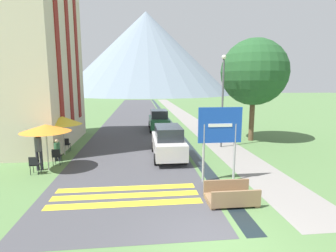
{
  "coord_description": "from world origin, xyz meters",
  "views": [
    {
      "loc": [
        -1.92,
        -6.24,
        4.17
      ],
      "look_at": [
        -0.19,
        10.0,
        1.48
      ],
      "focal_mm": 28.0,
      "sensor_mm": 36.0,
      "label": 1
    }
  ],
  "objects_px": {
    "cafe_chair_far_right": "(61,143)",
    "tree_by_path": "(254,72)",
    "cafe_chair_nearest": "(34,164)",
    "cafe_chair_far_left": "(66,144)",
    "footbridge": "(231,196)",
    "hotel_building": "(21,41)",
    "parked_car_near": "(168,142)",
    "parked_car_far": "(159,120)",
    "cafe_chair_near_right": "(57,155)",
    "road_sign": "(220,132)",
    "person_seated_far": "(57,149)",
    "cafe_umbrella_front_orange": "(46,128)",
    "person_standing_terrace": "(39,149)",
    "cafe_umbrella_middle_yellow": "(62,120)",
    "streetlamp": "(223,94)"
  },
  "relations": [
    {
      "from": "cafe_chair_far_right",
      "to": "tree_by_path",
      "type": "height_order",
      "value": "tree_by_path"
    },
    {
      "from": "cafe_chair_nearest",
      "to": "cafe_chair_far_left",
      "type": "xyz_separation_m",
      "value": [
        0.33,
        4.01,
        0.0
      ]
    },
    {
      "from": "footbridge",
      "to": "cafe_chair_far_right",
      "type": "bearing_deg",
      "value": 135.13
    },
    {
      "from": "hotel_building",
      "to": "tree_by_path",
      "type": "distance_m",
      "value": 15.64
    },
    {
      "from": "footbridge",
      "to": "parked_car_near",
      "type": "bearing_deg",
      "value": 105.26
    },
    {
      "from": "cafe_chair_far_left",
      "to": "parked_car_far",
      "type": "bearing_deg",
      "value": 29.13
    },
    {
      "from": "cafe_chair_near_right",
      "to": "road_sign",
      "type": "bearing_deg",
      "value": -31.31
    },
    {
      "from": "parked_car_near",
      "to": "cafe_chair_far_right",
      "type": "relative_size",
      "value": 5.08
    },
    {
      "from": "hotel_building",
      "to": "cafe_chair_nearest",
      "type": "xyz_separation_m",
      "value": [
        2.6,
        -6.1,
        -6.32
      ]
    },
    {
      "from": "parked_car_far",
      "to": "cafe_chair_nearest",
      "type": "bearing_deg",
      "value": -120.81
    },
    {
      "from": "cafe_chair_far_right",
      "to": "footbridge",
      "type": "bearing_deg",
      "value": -39.71
    },
    {
      "from": "parked_car_near",
      "to": "cafe_chair_near_right",
      "type": "xyz_separation_m",
      "value": [
        -5.82,
        -0.77,
        -0.4
      ]
    },
    {
      "from": "cafe_chair_nearest",
      "to": "person_seated_far",
      "type": "xyz_separation_m",
      "value": [
        0.39,
        2.08,
        0.16
      ]
    },
    {
      "from": "parked_car_near",
      "to": "parked_car_far",
      "type": "bearing_deg",
      "value": 89.28
    },
    {
      "from": "parked_car_far",
      "to": "cafe_chair_far_left",
      "type": "distance_m",
      "value": 9.26
    },
    {
      "from": "hotel_building",
      "to": "parked_car_far",
      "type": "bearing_deg",
      "value": 27.8
    },
    {
      "from": "cafe_chair_far_left",
      "to": "parked_car_near",
      "type": "bearing_deg",
      "value": -36.39
    },
    {
      "from": "footbridge",
      "to": "cafe_umbrella_front_orange",
      "type": "relative_size",
      "value": 0.74
    },
    {
      "from": "cafe_chair_near_right",
      "to": "person_seated_far",
      "type": "height_order",
      "value": "person_seated_far"
    },
    {
      "from": "footbridge",
      "to": "tree_by_path",
      "type": "bearing_deg",
      "value": 63.05
    },
    {
      "from": "tree_by_path",
      "to": "parked_car_near",
      "type": "bearing_deg",
      "value": -149.6
    },
    {
      "from": "hotel_building",
      "to": "cafe_chair_far_right",
      "type": "relative_size",
      "value": 15.02
    },
    {
      "from": "cafe_chair_far_left",
      "to": "tree_by_path",
      "type": "distance_m",
      "value": 13.48
    },
    {
      "from": "parked_car_far",
      "to": "tree_by_path",
      "type": "distance_m",
      "value": 9.04
    },
    {
      "from": "hotel_building",
      "to": "footbridge",
      "type": "bearing_deg",
      "value": -42.91
    },
    {
      "from": "cafe_chair_nearest",
      "to": "cafe_chair_far_right",
      "type": "distance_m",
      "value": 4.28
    },
    {
      "from": "hotel_building",
      "to": "person_standing_terrace",
      "type": "bearing_deg",
      "value": -64.66
    },
    {
      "from": "road_sign",
      "to": "cafe_umbrella_front_orange",
      "type": "distance_m",
      "value": 8.06
    },
    {
      "from": "cafe_chair_far_right",
      "to": "cafe_chair_nearest",
      "type": "bearing_deg",
      "value": -83.85
    },
    {
      "from": "parked_car_near",
      "to": "cafe_umbrella_middle_yellow",
      "type": "xyz_separation_m",
      "value": [
        -5.97,
        1.16,
        1.13
      ]
    },
    {
      "from": "cafe_chair_nearest",
      "to": "cafe_umbrella_middle_yellow",
      "type": "bearing_deg",
      "value": 108.81
    },
    {
      "from": "hotel_building",
      "to": "footbridge",
      "type": "xyz_separation_m",
      "value": [
        10.59,
        -9.85,
        -6.6
      ]
    },
    {
      "from": "cafe_chair_near_right",
      "to": "person_seated_far",
      "type": "relative_size",
      "value": 0.7
    },
    {
      "from": "hotel_building",
      "to": "streetlamp",
      "type": "height_order",
      "value": "hotel_building"
    },
    {
      "from": "footbridge",
      "to": "person_seated_far",
      "type": "height_order",
      "value": "person_seated_far"
    },
    {
      "from": "cafe_chair_near_right",
      "to": "cafe_umbrella_middle_yellow",
      "type": "xyz_separation_m",
      "value": [
        -0.15,
        1.93,
        1.53
      ]
    },
    {
      "from": "parked_car_far",
      "to": "streetlamp",
      "type": "height_order",
      "value": "streetlamp"
    },
    {
      "from": "footbridge",
      "to": "person_seated_far",
      "type": "xyz_separation_m",
      "value": [
        -7.6,
        5.83,
        0.45
      ]
    },
    {
      "from": "cafe_chair_far_right",
      "to": "cafe_chair_far_left",
      "type": "bearing_deg",
      "value": -28.56
    },
    {
      "from": "road_sign",
      "to": "cafe_chair_far_left",
      "type": "height_order",
      "value": "road_sign"
    },
    {
      "from": "cafe_chair_nearest",
      "to": "person_standing_terrace",
      "type": "xyz_separation_m",
      "value": [
        0.01,
        0.59,
        0.55
      ]
    },
    {
      "from": "road_sign",
      "to": "cafe_chair_nearest",
      "type": "distance_m",
      "value": 8.49
    },
    {
      "from": "parked_car_far",
      "to": "streetlamp",
      "type": "distance_m",
      "value": 8.04
    },
    {
      "from": "footbridge",
      "to": "cafe_chair_far_right",
      "type": "height_order",
      "value": "cafe_chair_far_right"
    },
    {
      "from": "streetlamp",
      "to": "cafe_chair_far_right",
      "type": "bearing_deg",
      "value": 179.48
    },
    {
      "from": "person_standing_terrace",
      "to": "cafe_chair_far_right",
      "type": "bearing_deg",
      "value": 91.25
    },
    {
      "from": "person_standing_terrace",
      "to": "parked_car_near",
      "type": "bearing_deg",
      "value": 13.45
    },
    {
      "from": "cafe_umbrella_middle_yellow",
      "to": "cafe_chair_near_right",
      "type": "bearing_deg",
      "value": -85.53
    },
    {
      "from": "cafe_chair_near_right",
      "to": "parked_car_far",
      "type": "bearing_deg",
      "value": 48.65
    },
    {
      "from": "hotel_building",
      "to": "person_standing_terrace",
      "type": "relative_size",
      "value": 7.0
    }
  ]
}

